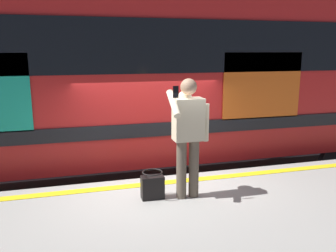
{
  "coord_description": "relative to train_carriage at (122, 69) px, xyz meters",
  "views": [
    {
      "loc": [
        1.24,
        5.25,
        3.02
      ],
      "look_at": [
        -0.12,
        0.3,
        1.9
      ],
      "focal_mm": 37.46,
      "sensor_mm": 36.0,
      "label": 1
    }
  ],
  "objects": [
    {
      "name": "track_rail_near",
      "position": [
        -0.24,
        0.71,
        -2.55
      ],
      "size": [
        21.76,
        0.08,
        0.16
      ],
      "primitive_type": "cube",
      "color": "slate",
      "rests_on": "ground"
    },
    {
      "name": "safety_line",
      "position": [
        -0.24,
        2.28,
        -1.62
      ],
      "size": [
        16.4,
        0.16,
        0.01
      ],
      "primitive_type": "cube",
      "color": "yellow",
      "rests_on": "platform"
    },
    {
      "name": "handbag",
      "position": [
        0.0,
        2.8,
        -1.45
      ],
      "size": [
        0.31,
        0.28,
        0.39
      ],
      "color": "black",
      "rests_on": "platform"
    },
    {
      "name": "track_rail_far",
      "position": [
        -0.24,
        -0.72,
        -2.55
      ],
      "size": [
        21.76,
        0.08,
        0.16
      ],
      "primitive_type": "cube",
      "color": "slate",
      "rests_on": "ground"
    },
    {
      "name": "train_carriage",
      "position": [
        0.0,
        0.0,
        0.0
      ],
      "size": [
        13.77,
        2.87,
        4.19
      ],
      "color": "red",
      "rests_on": "ground"
    },
    {
      "name": "ground_plane",
      "position": [
        -0.24,
        1.98,
        -2.63
      ],
      "size": [
        25.11,
        25.11,
        0.0
      ],
      "primitive_type": "plane",
      "color": "#3D3D3F"
    },
    {
      "name": "passenger",
      "position": [
        -0.48,
        2.87,
        -0.65
      ],
      "size": [
        0.57,
        0.55,
        1.65
      ],
      "color": "brown",
      "rests_on": "platform"
    }
  ]
}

